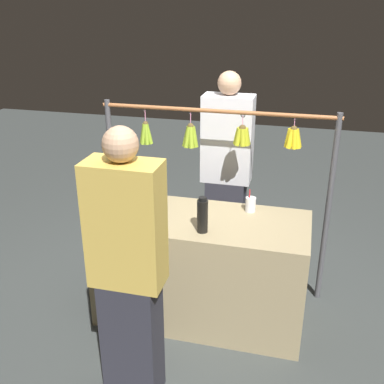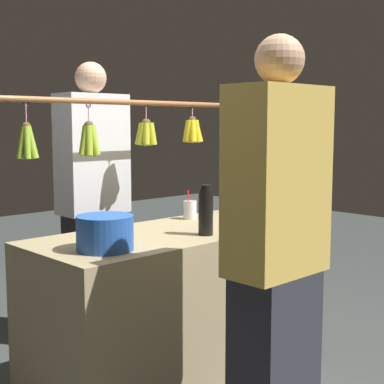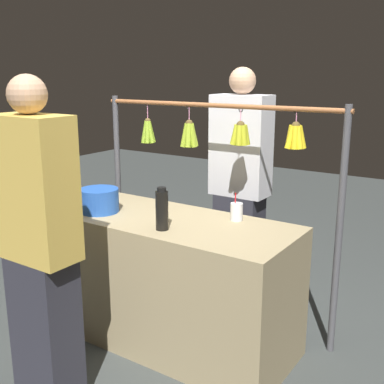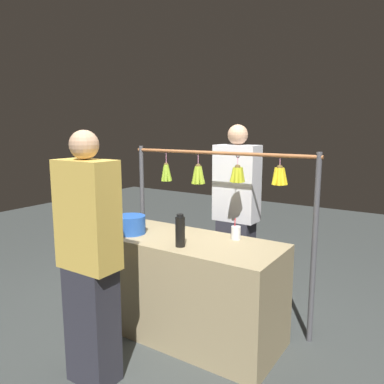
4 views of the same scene
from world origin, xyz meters
TOP-DOWN VIEW (x-y plane):
  - ground_plane at (0.00, 0.00)m, footprint 12.00×12.00m
  - market_counter at (0.00, 0.00)m, footprint 1.56×0.69m
  - display_rack at (-0.02, -0.47)m, footprint 1.86×0.13m
  - water_bottle at (-0.05, 0.19)m, footprint 0.08×0.08m
  - blue_bucket at (0.53, 0.12)m, footprint 0.26×0.26m
  - drink_cup at (-0.33, -0.22)m, footprint 0.08×0.08m
  - vendor_person at (-0.03, -0.80)m, footprint 0.43×0.23m
  - customer_person at (0.23, 0.86)m, footprint 0.42×0.23m

SIDE VIEW (x-z plane):
  - ground_plane at x=0.00m, z-range 0.00..0.00m
  - market_counter at x=0.00m, z-range 0.00..0.85m
  - customer_person at x=0.23m, z-range -0.01..1.74m
  - vendor_person at x=-0.03m, z-range -0.01..1.78m
  - drink_cup at x=-0.33m, z-range 0.82..0.99m
  - blue_bucket at x=0.53m, z-range 0.85..1.01m
  - water_bottle at x=-0.05m, z-range 0.84..1.10m
  - display_rack at x=-0.02m, z-range 0.35..1.93m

